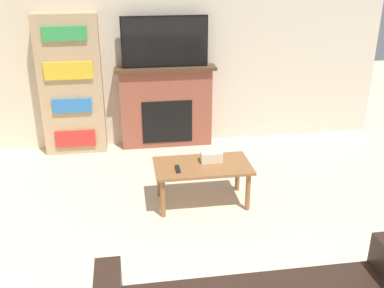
# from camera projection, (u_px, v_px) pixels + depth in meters

# --- Properties ---
(wall_back) EXTENTS (5.72, 0.06, 2.70)m
(wall_back) POSITION_uv_depth(u_px,v_px,m) (171.00, 43.00, 5.80)
(wall_back) COLOR beige
(wall_back) RESTS_ON ground_plane
(fireplace) EXTENTS (1.30, 0.28, 1.08)m
(fireplace) POSITION_uv_depth(u_px,v_px,m) (166.00, 107.00, 5.97)
(fireplace) COLOR brown
(fireplace) RESTS_ON ground_plane
(tv) EXTENTS (1.10, 0.03, 0.64)m
(tv) POSITION_uv_depth(u_px,v_px,m) (165.00, 42.00, 5.62)
(tv) COLOR black
(tv) RESTS_ON fireplace
(coffee_table) EXTENTS (0.98, 0.54, 0.44)m
(coffee_table) POSITION_uv_depth(u_px,v_px,m) (202.00, 170.00, 4.57)
(coffee_table) COLOR brown
(coffee_table) RESTS_ON ground_plane
(tissue_box) EXTENTS (0.22, 0.12, 0.10)m
(tissue_box) POSITION_uv_depth(u_px,v_px,m) (211.00, 157.00, 4.60)
(tissue_box) COLOR beige
(tissue_box) RESTS_ON coffee_table
(remote_control) EXTENTS (0.04, 0.15, 0.02)m
(remote_control) POSITION_uv_depth(u_px,v_px,m) (178.00, 169.00, 4.43)
(remote_control) COLOR black
(remote_control) RESTS_ON coffee_table
(bookshelf) EXTENTS (0.77, 0.29, 1.77)m
(bookshelf) POSITION_uv_depth(u_px,v_px,m) (71.00, 86.00, 5.65)
(bookshelf) COLOR tan
(bookshelf) RESTS_ON ground_plane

